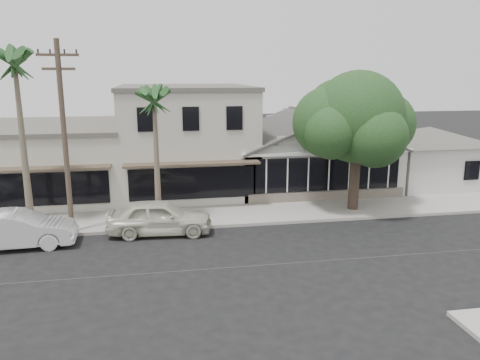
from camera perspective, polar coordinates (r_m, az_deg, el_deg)
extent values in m
plane|color=black|center=(19.26, 5.36, -10.14)|extent=(140.00, 140.00, 0.00)
cube|color=#9E9991|center=(25.14, -16.92, -4.89)|extent=(90.00, 3.50, 0.15)
cube|color=beige|center=(31.72, 8.15, 1.84)|extent=(10.00, 8.00, 3.00)
cube|color=black|center=(27.93, 10.75, 0.76)|extent=(8.80, 0.10, 2.00)
cube|color=#60564C|center=(28.26, 10.63, -2.01)|extent=(9.60, 0.18, 0.70)
cube|color=beige|center=(34.31, 21.82, 1.87)|extent=(6.00, 6.00, 3.00)
cube|color=beige|center=(30.90, -6.63, 4.88)|extent=(8.00, 10.00, 6.50)
cube|color=beige|center=(31.84, -22.96, 2.08)|extent=(10.00, 10.00, 4.20)
cylinder|color=brown|center=(22.84, -20.58, 4.49)|extent=(0.24, 0.24, 9.00)
cube|color=brown|center=(22.65, -21.36, 14.03)|extent=(1.80, 0.12, 0.12)
cube|color=brown|center=(22.64, -21.23, 12.52)|extent=(1.40, 0.12, 0.12)
imported|color=beige|center=(22.62, -9.77, -4.47)|extent=(5.05, 2.33, 1.67)
imported|color=silver|center=(22.81, -25.59, -5.48)|extent=(5.05, 1.96, 1.64)
cylinder|color=#3F2E26|center=(26.48, 13.73, -0.56)|extent=(0.57, 0.57, 3.04)
sphere|color=#173918|center=(25.89, 14.17, 7.45)|extent=(4.95, 4.95, 4.95)
sphere|color=#173918|center=(27.19, 16.93, 6.52)|extent=(3.61, 3.61, 3.61)
sphere|color=#173918|center=(25.69, 10.66, 6.94)|extent=(3.80, 3.80, 3.80)
sphere|color=#173918|center=(24.86, 16.20, 5.13)|extent=(3.23, 3.23, 3.23)
sphere|color=#173918|center=(27.04, 11.76, 8.40)|extent=(3.42, 3.42, 3.42)
sphere|color=#173918|center=(27.53, 15.30, 9.08)|extent=(3.04, 3.04, 3.04)
sphere|color=#173918|center=(24.61, 11.14, 5.77)|extent=(2.85, 2.85, 2.85)
cone|color=#726651|center=(23.31, -10.10, 1.62)|extent=(0.34, 0.34, 6.07)
cone|color=#726651|center=(24.30, -24.85, 3.10)|extent=(0.37, 0.37, 7.76)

